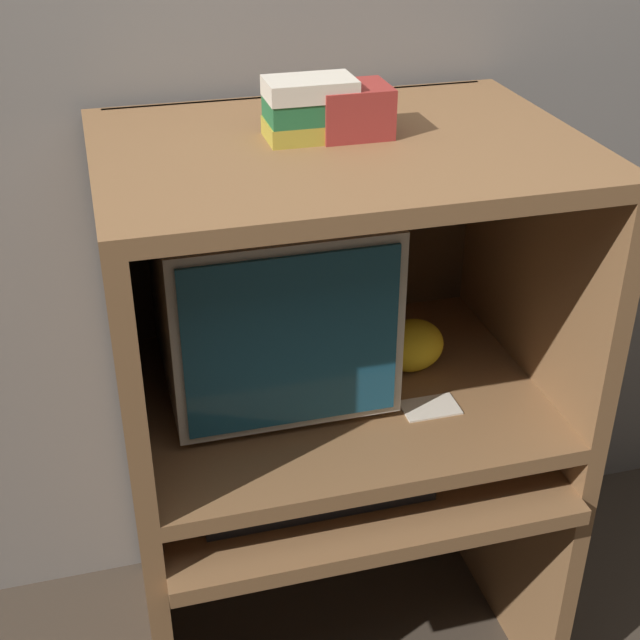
# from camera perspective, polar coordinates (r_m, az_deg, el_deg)

# --- Properties ---
(wall_back) EXTENTS (6.00, 0.06, 2.60)m
(wall_back) POSITION_cam_1_polar(r_m,az_deg,el_deg) (2.06, -1.87, 14.47)
(wall_back) COLOR gray
(wall_back) RESTS_ON ground_plane
(desk_base) EXTENTS (0.92, 0.71, 0.63)m
(desk_base) POSITION_cam_1_polar(r_m,az_deg,el_deg) (2.13, 1.40, -13.16)
(desk_base) COLOR brown
(desk_base) RESTS_ON ground_plane
(desk_monitor_shelf) EXTENTS (0.92, 0.68, 0.12)m
(desk_monitor_shelf) POSITION_cam_1_polar(r_m,az_deg,el_deg) (1.96, 1.13, -5.06)
(desk_monitor_shelf) COLOR brown
(desk_monitor_shelf) RESTS_ON desk_base
(hutch_upper) EXTENTS (0.92, 0.68, 0.55)m
(hutch_upper) POSITION_cam_1_polar(r_m,az_deg,el_deg) (1.79, 0.97, 6.12)
(hutch_upper) COLOR brown
(hutch_upper) RESTS_ON desk_monitor_shelf
(crt_monitor) EXTENTS (0.45, 0.43, 0.42)m
(crt_monitor) POSITION_cam_1_polar(r_m,az_deg,el_deg) (1.86, -3.31, 1.70)
(crt_monitor) COLOR beige
(crt_monitor) RESTS_ON desk_monitor_shelf
(keyboard) EXTENTS (0.47, 0.16, 0.03)m
(keyboard) POSITION_cam_1_polar(r_m,az_deg,el_deg) (1.85, -0.38, -10.76)
(keyboard) COLOR black
(keyboard) RESTS_ON desk_base
(mouse) EXTENTS (0.07, 0.05, 0.03)m
(mouse) POSITION_cam_1_polar(r_m,az_deg,el_deg) (1.93, 8.74, -9.06)
(mouse) COLOR #B7B7B7
(mouse) RESTS_ON desk_base
(snack_bag) EXTENTS (0.15, 0.11, 0.12)m
(snack_bag) POSITION_cam_1_polar(r_m,az_deg,el_deg) (1.98, 5.86, -1.63)
(snack_bag) COLOR gold
(snack_bag) RESTS_ON desk_monitor_shelf
(book_stack) EXTENTS (0.17, 0.11, 0.11)m
(book_stack) POSITION_cam_1_polar(r_m,az_deg,el_deg) (1.69, -0.72, 13.41)
(book_stack) COLOR gold
(book_stack) RESTS_ON hutch_upper
(paper_card) EXTENTS (0.12, 0.08, 0.00)m
(paper_card) POSITION_cam_1_polar(r_m,az_deg,el_deg) (1.89, 7.06, -5.57)
(paper_card) COLOR beige
(paper_card) RESTS_ON desk_monitor_shelf
(storage_box) EXTENTS (0.13, 0.11, 0.09)m
(storage_box) POSITION_cam_1_polar(r_m,az_deg,el_deg) (1.72, 2.12, 13.27)
(storage_box) COLOR maroon
(storage_box) RESTS_ON hutch_upper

